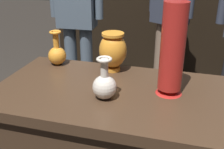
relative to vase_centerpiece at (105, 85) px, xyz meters
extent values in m
cube|color=#422D1E|center=(0.05, 0.08, -0.09)|extent=(1.20, 0.64, 0.05)
cube|color=black|center=(0.05, 2.28, -0.39)|extent=(2.60, 0.40, 0.95)
sphere|color=silver|center=(0.00, 0.00, -0.01)|extent=(0.11, 0.11, 0.11)
cylinder|color=silver|center=(0.00, 0.00, 0.08)|extent=(0.03, 0.03, 0.09)
torus|color=silver|center=(0.00, 0.00, 0.12)|extent=(0.07, 0.07, 0.01)
cylinder|color=orange|center=(-0.05, 0.32, -0.06)|extent=(0.08, 0.08, 0.02)
ellipsoid|color=orange|center=(-0.05, 0.32, 0.05)|extent=(0.15, 0.15, 0.19)
cylinder|color=orange|center=(-0.05, 0.32, 0.14)|extent=(0.12, 0.12, 0.01)
cone|color=red|center=(0.27, 0.13, -0.05)|extent=(0.12, 0.12, 0.03)
cylinder|color=red|center=(0.27, 0.13, 0.16)|extent=(0.11, 0.11, 0.39)
sphere|color=orange|center=(-0.38, 0.32, -0.01)|extent=(0.10, 0.10, 0.10)
cylinder|color=orange|center=(-0.38, 0.32, 0.08)|extent=(0.03, 0.03, 0.10)
torus|color=orange|center=(-0.38, 0.32, 0.13)|extent=(0.07, 0.07, 0.01)
cylinder|color=#846B56|center=(0.21, 1.49, -0.47)|extent=(0.11, 0.11, 0.80)
cylinder|color=#846B56|center=(0.08, 1.57, -0.47)|extent=(0.11, 0.11, 0.80)
cylinder|color=slate|center=(-0.53, 1.16, -0.46)|extent=(0.11, 0.11, 0.80)
cylinder|color=slate|center=(-0.68, 1.16, -0.46)|extent=(0.11, 0.11, 0.80)
camera|label=1|loc=(0.33, -1.04, 0.53)|focal=44.39mm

